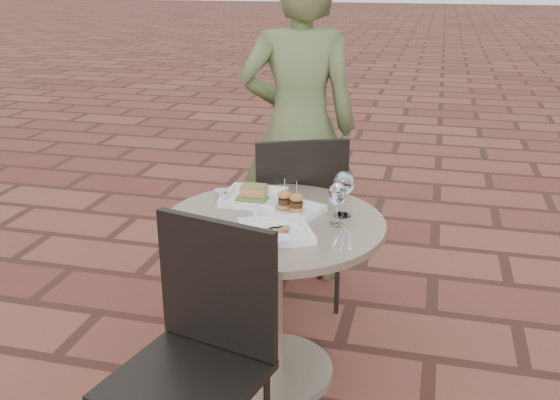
% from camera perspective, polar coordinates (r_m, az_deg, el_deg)
% --- Properties ---
extents(cafe_table, '(0.90, 0.90, 0.73)m').
position_cam_1_polar(cafe_table, '(2.59, -0.65, -6.91)').
color(cafe_table, gray).
rests_on(cafe_table, ground).
extents(chair_far, '(0.58, 0.58, 0.93)m').
position_cam_1_polar(chair_far, '(3.09, 1.61, -0.88)').
color(chair_far, black).
rests_on(chair_far, ground).
extents(chair_near, '(0.53, 0.53, 0.93)m').
position_cam_1_polar(chair_near, '(2.08, -7.27, -12.56)').
color(chair_near, black).
rests_on(chair_near, ground).
extents(diner, '(0.71, 0.56, 1.74)m').
position_cam_1_polar(diner, '(3.36, 1.74, 6.56)').
color(diner, '#526135').
rests_on(diner, ground).
extents(plate_salmon, '(0.25, 0.25, 0.07)m').
position_cam_1_polar(plate_salmon, '(2.70, -2.42, 0.37)').
color(plate_salmon, white).
rests_on(plate_salmon, cafe_table).
extents(plate_sliders, '(0.29, 0.29, 0.14)m').
position_cam_1_polar(plate_sliders, '(2.55, 0.96, -0.67)').
color(plate_sliders, white).
rests_on(plate_sliders, cafe_table).
extents(plate_tuna, '(0.34, 0.34, 0.03)m').
position_cam_1_polar(plate_tuna, '(2.35, -0.41, -2.85)').
color(plate_tuna, white).
rests_on(plate_tuna, cafe_table).
extents(wine_glass_right, '(0.07, 0.07, 0.17)m').
position_cam_1_polar(wine_glass_right, '(2.42, 5.26, 0.42)').
color(wine_glass_right, white).
rests_on(wine_glass_right, cafe_table).
extents(wine_glass_mid, '(0.08, 0.08, 0.19)m').
position_cam_1_polar(wine_glass_mid, '(2.51, 5.93, 1.41)').
color(wine_glass_mid, white).
rests_on(wine_glass_mid, cafe_table).
extents(wine_glass_far, '(0.08, 0.08, 0.19)m').
position_cam_1_polar(wine_glass_far, '(2.50, 5.77, 1.39)').
color(wine_glass_far, white).
rests_on(wine_glass_far, cafe_table).
extents(steel_ramekin, '(0.07, 0.07, 0.04)m').
position_cam_1_polar(steel_ramekin, '(2.72, -5.43, 0.47)').
color(steel_ramekin, silver).
rests_on(steel_ramekin, cafe_table).
extents(cutlery_set, '(0.10, 0.19, 0.00)m').
position_cam_1_polar(cutlery_set, '(2.33, 5.80, -3.58)').
color(cutlery_set, silver).
rests_on(cutlery_set, cafe_table).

